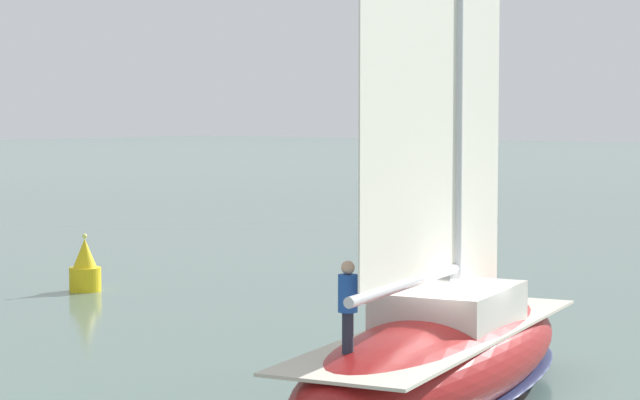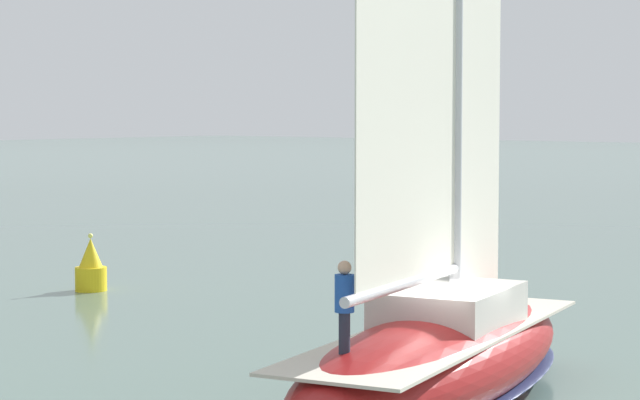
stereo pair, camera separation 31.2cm
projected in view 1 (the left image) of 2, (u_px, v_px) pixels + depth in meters
The scene contains 2 objects.
sailboat_main at pixel (440, 348), 24.42m from camera, with size 12.00×5.70×15.89m.
channel_buoy at pixel (85, 268), 40.66m from camera, with size 1.04×1.04×1.89m.
Camera 1 is at (-20.27, -13.30, 5.86)m, focal length 70.00 mm.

